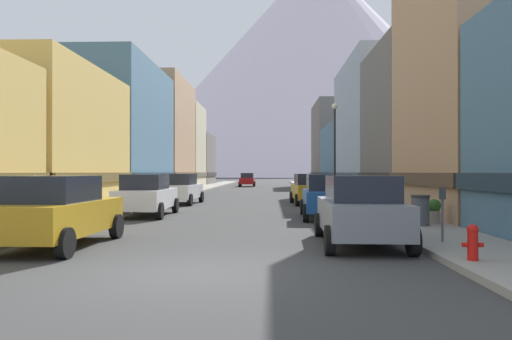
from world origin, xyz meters
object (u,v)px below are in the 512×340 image
object	(u,v)px
car_left_2	(180,189)
potted_plant_2	(21,212)
fire_hydrant_near	(473,241)
pedestrian_0	(35,202)
potted_plant_0	(77,199)
car_left_0	(57,211)
car_right_0	(360,210)
car_right_1	(327,196)
parking_meter_near	(442,207)
trash_bin_right	(420,210)
potted_plant_1	(434,211)
streetlamp_right	(335,137)
car_left_1	(147,195)
car_right_2	(310,189)
car_driving_0	(247,180)

from	to	relation	value
car_left_2	potted_plant_2	xyz separation A→B (m)	(-3.20, -12.12, -0.38)
fire_hydrant_near	pedestrian_0	world-z (taller)	pedestrian_0
car_left_2	potted_plant_0	bearing A→B (deg)	-113.50
car_left_0	potted_plant_2	size ratio (longest dim) A/B	5.56
car_right_0	potted_plant_2	size ratio (longest dim) A/B	5.57
car_right_1	parking_meter_near	distance (m)	7.92
trash_bin_right	potted_plant_1	bearing A→B (deg)	43.72
potted_plant_2	streetlamp_right	bearing A→B (deg)	46.40
car_left_0	car_left_2	xyz separation A→B (m)	(-0.00, 16.53, 0.00)
car_left_0	streetlamp_right	distance (m)	19.89
car_left_1	car_right_1	size ratio (longest dim) A/B	0.99
car_right_1	streetlamp_right	distance (m)	10.13
car_left_2	streetlamp_right	world-z (taller)	streetlamp_right
car_right_1	pedestrian_0	world-z (taller)	car_right_1
car_right_1	pedestrian_0	distance (m)	10.81
car_left_0	car_right_1	world-z (taller)	same
car_left_1	trash_bin_right	distance (m)	11.22
car_right_0	trash_bin_right	size ratio (longest dim) A/B	4.53
pedestrian_0	potted_plant_2	bearing A→B (deg)	144.15
car_right_2	pedestrian_0	world-z (taller)	car_right_2
streetlamp_right	car_right_2	bearing A→B (deg)	-152.02
car_right_1	streetlamp_right	size ratio (longest dim) A/B	0.76
trash_bin_right	streetlamp_right	xyz separation A→B (m)	(-1.00, 13.44, 3.34)
car_left_2	parking_meter_near	world-z (taller)	car_left_2
car_left_0	trash_bin_right	bearing A→B (deg)	21.20
car_right_0	car_right_1	xyz separation A→B (m)	(-0.00, 7.28, 0.00)
parking_meter_near	streetlamp_right	distance (m)	17.46
car_left_0	car_right_1	bearing A→B (deg)	45.96
parking_meter_near	car_right_0	bearing A→B (deg)	168.67
car_left_0	car_driving_0	size ratio (longest dim) A/B	1.01
car_right_1	car_driving_0	xyz separation A→B (m)	(-5.40, 44.01, 0.00)
car_right_1	car_driving_0	bearing A→B (deg)	96.99
car_left_2	streetlamp_right	distance (m)	9.70
car_right_0	streetlamp_right	distance (m)	17.16
parking_meter_near	trash_bin_right	bearing A→B (deg)	80.92
car_driving_0	trash_bin_right	xyz separation A→B (m)	(7.95, -47.93, -0.26)
fire_hydrant_near	car_left_1	bearing A→B (deg)	129.90
trash_bin_right	potted_plant_1	xyz separation A→B (m)	(0.65, 0.62, -0.06)
potted_plant_0	potted_plant_2	size ratio (longest dim) A/B	1.23
car_left_1	potted_plant_0	distance (m)	3.24
car_left_1	car_right_0	size ratio (longest dim) A/B	0.99
car_right_2	car_driving_0	bearing A→B (deg)	98.69
car_left_2	car_left_0	bearing A→B (deg)	-89.99
potted_plant_1	potted_plant_2	xyz separation A→B (m)	(-14.00, -0.15, -0.06)
pedestrian_0	car_left_2	bearing A→B (deg)	79.06
car_left_0	trash_bin_right	world-z (taller)	car_left_0
car_right_1	car_right_2	world-z (taller)	same
potted_plant_2	trash_bin_right	bearing A→B (deg)	-2.04
car_left_0	potted_plant_0	distance (m)	9.72
car_left_2	car_right_1	xyz separation A→B (m)	(7.60, -8.67, 0.00)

